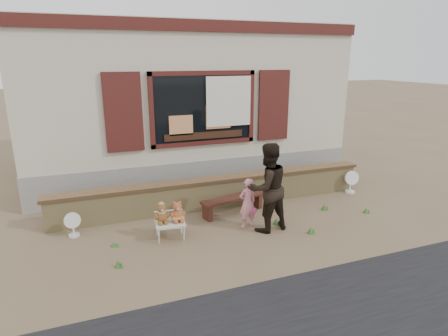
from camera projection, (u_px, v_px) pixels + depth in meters
name	position (u px, v px, depth m)	size (l,w,h in m)	color
ground	(234.00, 224.00, 7.43)	(80.00, 80.00, 0.00)	brown
shopfront	(178.00, 100.00, 10.90)	(8.04, 5.13, 4.00)	#A29983
brick_wall	(218.00, 192.00, 8.23)	(7.10, 0.36, 0.67)	tan
bench	(233.00, 201.00, 7.89)	(1.48, 0.61, 0.37)	#371A13
folding_chair	(170.00, 223.00, 6.79)	(0.58, 0.52, 0.32)	beige
teddy_bear_left	(162.00, 213.00, 6.69)	(0.28, 0.24, 0.38)	brown
teddy_bear_right	(177.00, 211.00, 6.76)	(0.28, 0.25, 0.39)	brown
child	(248.00, 203.00, 7.19)	(0.36, 0.24, 0.99)	pink
adult	(267.00, 188.00, 6.97)	(0.83, 0.65, 1.70)	black
fan_left	(73.00, 224.00, 6.87)	(0.30, 0.20, 0.48)	silver
fan_right	(351.00, 182.00, 9.11)	(0.36, 0.24, 0.56)	white
grass_tufts	(274.00, 225.00, 7.26)	(5.28, 1.00, 0.14)	#325E25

